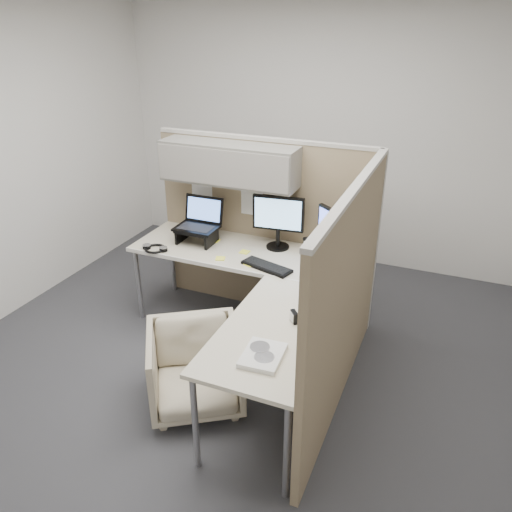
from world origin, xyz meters
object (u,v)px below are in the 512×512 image
at_px(desk, 253,282).
at_px(keyboard, 267,267).
at_px(office_chair, 195,365).
at_px(monitor_left, 278,218).

height_order(desk, keyboard, keyboard).
height_order(desk, office_chair, desk).
bearing_deg(office_chair, desk, 43.64).
bearing_deg(desk, keyboard, 76.56).
xyz_separation_m(monitor_left, keyboard, (0.06, -0.40, -0.26)).
xyz_separation_m(office_chair, monitor_left, (0.14, 1.25, 0.68)).
distance_m(desk, office_chair, 0.78).
height_order(desk, monitor_left, monitor_left).
bearing_deg(monitor_left, office_chair, -103.12).
distance_m(desk, monitor_left, 0.66).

